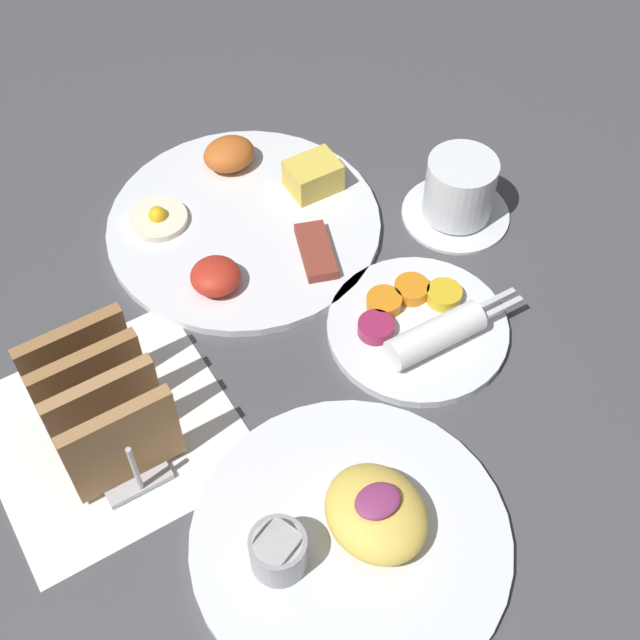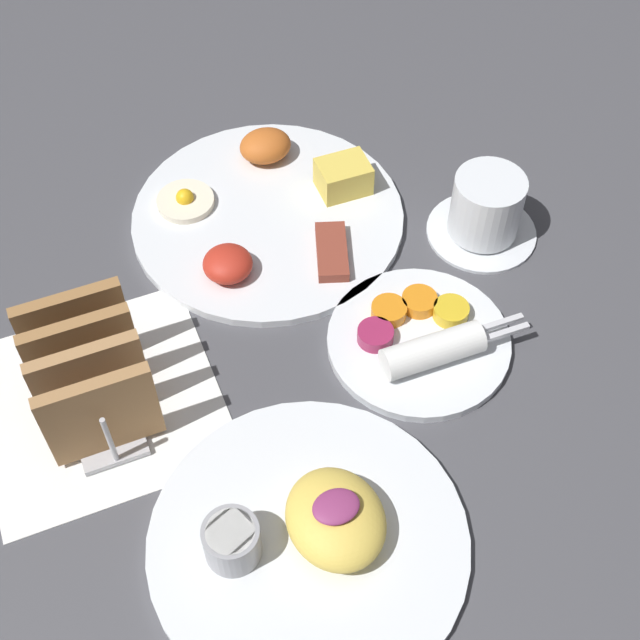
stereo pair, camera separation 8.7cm
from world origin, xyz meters
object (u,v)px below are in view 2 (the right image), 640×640
Objects in this scene: plate_breakfast at (270,211)px; toast_rack at (89,372)px; plate_condiments at (422,342)px; coffee_cup at (486,210)px; plate_foreground at (309,535)px.

toast_rack is at bearing -144.39° from plate_breakfast.
plate_breakfast is at bearing 35.61° from toast_rack.
toast_rack is at bearing 169.47° from plate_condiments.
plate_breakfast is 2.50× the size of coffee_cup.
coffee_cup is (0.44, 0.06, -0.02)m from toast_rack.
plate_condiments is (0.08, -0.22, 0.00)m from plate_breakfast.
coffee_cup is (0.21, -0.11, 0.03)m from plate_breakfast.
toast_rack is at bearing 122.84° from plate_foreground.
plate_breakfast is at bearing 74.85° from plate_foreground.
coffee_cup reaches higher than plate_foreground.
toast_rack reaches higher than plate_foreground.
toast_rack reaches higher than plate_condiments.
plate_condiments is 1.29× the size of toast_rack.
plate_breakfast is 1.09× the size of plate_foreground.
plate_condiments is 0.23m from plate_foreground.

